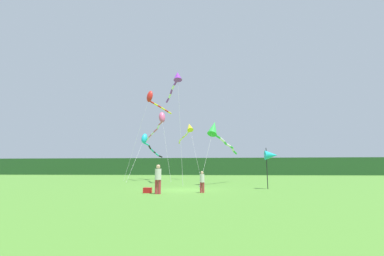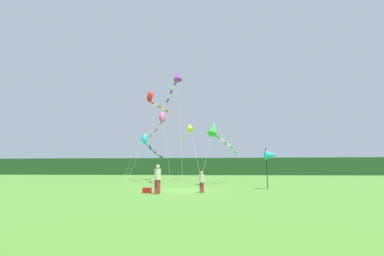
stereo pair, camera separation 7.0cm
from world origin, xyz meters
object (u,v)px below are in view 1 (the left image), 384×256
(kite_rainbow, at_px, (160,121))
(kite_purple, at_px, (176,80))
(person_child, at_px, (202,181))
(kite_green, at_px, (216,132))
(kite_yellow, at_px, (188,129))
(banner_flag_pole, at_px, (271,155))
(kite_cyan, at_px, (147,142))
(person_adult, at_px, (158,177))
(kite_red, at_px, (151,98))
(cooler_box, at_px, (148,190))

(kite_rainbow, bearing_deg, kite_purple, -67.39)
(person_child, distance_m, kite_green, 8.95)
(person_child, relative_size, kite_purple, 0.11)
(kite_yellow, bearing_deg, person_child, -81.79)
(banner_flag_pole, relative_size, kite_purple, 0.26)
(kite_cyan, bearing_deg, kite_purple, -54.78)
(person_child, relative_size, kite_yellow, 0.13)
(kite_cyan, height_order, kite_yellow, kite_yellow)
(person_adult, relative_size, person_child, 1.30)
(person_child, height_order, kite_purple, kite_purple)
(kite_purple, bearing_deg, banner_flag_pole, -35.64)
(kite_rainbow, xyz_separation_m, kite_red, (-1.19, -0.35, 3.04))
(banner_flag_pole, xyz_separation_m, kite_green, (-3.92, 4.51, 2.48))
(person_child, height_order, kite_rainbow, kite_rainbow)
(cooler_box, distance_m, kite_green, 10.46)
(kite_red, bearing_deg, kite_yellow, 30.12)
(cooler_box, relative_size, banner_flag_pole, 0.17)
(person_child, xyz_separation_m, kite_purple, (-3.04, 9.06, 9.81))
(kite_cyan, relative_size, kite_rainbow, 1.14)
(kite_rainbow, bearing_deg, banner_flag_pole, -50.53)
(banner_flag_pole, xyz_separation_m, kite_red, (-12.49, 13.37, 8.43))
(kite_rainbow, xyz_separation_m, kite_green, (7.38, -9.22, -2.90))
(kite_red, bearing_deg, kite_cyan, -96.91)
(kite_purple, xyz_separation_m, kite_green, (4.04, -1.20, -5.65))
(kite_cyan, height_order, kite_rainbow, kite_rainbow)
(kite_yellow, bearing_deg, kite_green, -71.83)
(person_adult, bearing_deg, cooler_box, 142.40)
(kite_cyan, relative_size, kite_green, 1.30)
(person_adult, bearing_deg, person_child, 21.78)
(banner_flag_pole, relative_size, kite_yellow, 0.30)
(cooler_box, distance_m, banner_flag_pole, 9.30)
(cooler_box, bearing_deg, kite_yellow, 88.68)
(kite_purple, bearing_deg, kite_cyan, 125.22)
(cooler_box, height_order, kite_yellow, kite_yellow)
(kite_purple, relative_size, kite_green, 1.30)
(kite_purple, bearing_deg, kite_yellow, 88.76)
(kite_cyan, bearing_deg, cooler_box, -74.64)
(kite_green, bearing_deg, cooler_box, -117.28)
(person_adult, bearing_deg, kite_green, 68.34)
(kite_red, relative_size, kite_yellow, 1.21)
(person_child, distance_m, kite_rainbow, 19.55)
(kite_cyan, distance_m, kite_purple, 9.92)
(kite_purple, height_order, kite_rainbow, kite_purple)
(person_child, bearing_deg, kite_rainbow, 110.47)
(kite_red, bearing_deg, kite_green, -45.99)
(kite_cyan, bearing_deg, kite_rainbow, 47.18)
(kite_rainbow, height_order, kite_green, kite_rainbow)
(person_adult, relative_size, kite_purple, 0.15)
(person_child, relative_size, kite_rainbow, 0.13)
(banner_flag_pole, height_order, kite_rainbow, kite_rainbow)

